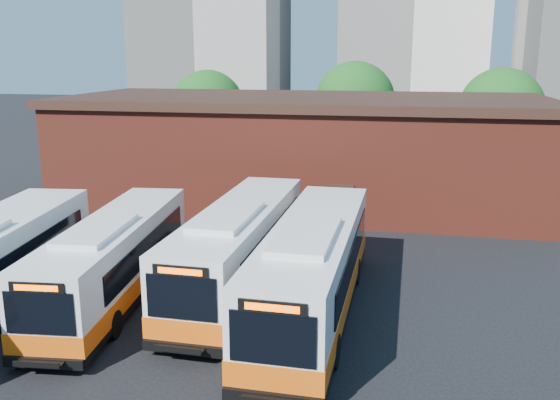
# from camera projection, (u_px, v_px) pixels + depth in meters

# --- Properties ---
(ground) EXTENTS (220.00, 220.00, 0.00)m
(ground) POSITION_uv_depth(u_px,v_px,m) (197.00, 353.00, 17.93)
(ground) COLOR black
(bus_midwest) EXTENTS (3.48, 11.67, 3.14)m
(bus_midwest) POSITION_uv_depth(u_px,v_px,m) (115.00, 262.00, 21.68)
(bus_midwest) COLOR white
(bus_midwest) RESTS_ON ground
(bus_mideast) EXTENTS (2.79, 12.38, 3.35)m
(bus_mideast) POSITION_uv_depth(u_px,v_px,m) (240.00, 250.00, 22.67)
(bus_mideast) COLOR white
(bus_mideast) RESTS_ON ground
(bus_east) EXTENTS (2.86, 12.66, 3.43)m
(bus_east) POSITION_uv_depth(u_px,v_px,m) (313.00, 272.00, 20.24)
(bus_east) COLOR white
(bus_east) RESTS_ON ground
(depot_building) EXTENTS (28.60, 12.60, 6.40)m
(depot_building) POSITION_uv_depth(u_px,v_px,m) (303.00, 148.00, 36.20)
(depot_building) COLOR maroon
(depot_building) RESTS_ON ground
(tree_west) EXTENTS (6.00, 6.00, 7.65)m
(tree_west) POSITION_uv_depth(u_px,v_px,m) (208.00, 106.00, 49.22)
(tree_west) COLOR #382314
(tree_west) RESTS_ON ground
(tree_mid) EXTENTS (6.56, 6.56, 8.36)m
(tree_mid) POSITION_uv_depth(u_px,v_px,m) (355.00, 102.00, 48.72)
(tree_mid) COLOR #382314
(tree_mid) RESTS_ON ground
(tree_east) EXTENTS (6.24, 6.24, 7.96)m
(tree_east) POSITION_uv_depth(u_px,v_px,m) (501.00, 110.00, 43.80)
(tree_east) COLOR #382314
(tree_east) RESTS_ON ground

